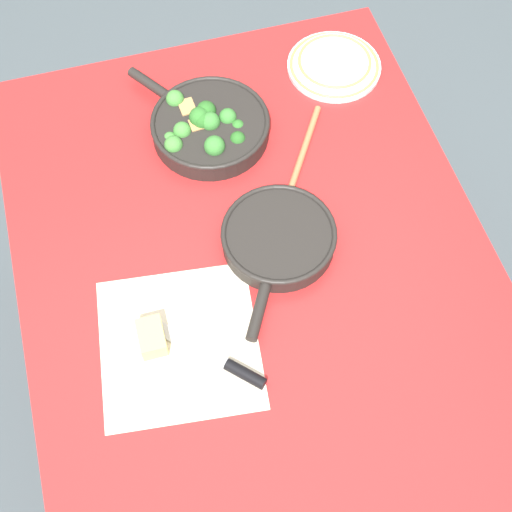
{
  "coord_description": "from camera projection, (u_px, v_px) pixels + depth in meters",
  "views": [
    {
      "loc": [
        -0.71,
        0.2,
        2.06
      ],
      "look_at": [
        0.0,
        0.0,
        0.76
      ],
      "focal_mm": 50.0,
      "sensor_mm": 36.0,
      "label": 1
    }
  ],
  "objects": [
    {
      "name": "dinner_plate_stack",
      "position": [
        334.0,
        64.0,
        1.77
      ],
      "size": [
        0.23,
        0.23,
        0.03
      ],
      "color": "white",
      "rests_on": "dining_table_red"
    },
    {
      "name": "cheese_block",
      "position": [
        152.0,
        338.0,
        1.4
      ],
      "size": [
        0.08,
        0.05,
        0.04
      ],
      "color": "#EACC66",
      "rests_on": "dining_table_red"
    },
    {
      "name": "ground_plane",
      "position": [
        256.0,
        380.0,
        2.16
      ],
      "size": [
        14.0,
        14.0,
        0.0
      ],
      "primitive_type": "plane",
      "color": "#424C51"
    },
    {
      "name": "dining_table_red",
      "position": [
        256.0,
        276.0,
        1.57
      ],
      "size": [
        1.32,
        1.0,
        0.74
      ],
      "color": "red",
      "rests_on": "ground_plane"
    },
    {
      "name": "parchment_sheet",
      "position": [
        179.0,
        344.0,
        1.42
      ],
      "size": [
        0.36,
        0.35,
        0.0
      ],
      "color": "beige",
      "rests_on": "dining_table_red"
    },
    {
      "name": "wooden_spoon",
      "position": [
        290.0,
        190.0,
        1.59
      ],
      "size": [
        0.36,
        0.24,
        0.02
      ],
      "rotation": [
        0.0,
        0.0,
        2.57
      ],
      "color": "#996B42",
      "rests_on": "dining_table_red"
    },
    {
      "name": "grater_knife",
      "position": [
        222.0,
        362.0,
        1.39
      ],
      "size": [
        0.21,
        0.21,
        0.02
      ],
      "rotation": [
        0.0,
        0.0,
        0.77
      ],
      "color": "silver",
      "rests_on": "dining_table_red"
    },
    {
      "name": "skillet_eggs",
      "position": [
        278.0,
        238.0,
        1.51
      ],
      "size": [
        0.34,
        0.25,
        0.05
      ],
      "rotation": [
        0.0,
        0.0,
        2.62
      ],
      "color": "black",
      "rests_on": "dining_table_red"
    },
    {
      "name": "skillet_broccoli",
      "position": [
        208.0,
        126.0,
        1.65
      ],
      "size": [
        0.36,
        0.29,
        0.08
      ],
      "rotation": [
        0.0,
        0.0,
        0.59
      ],
      "color": "black",
      "rests_on": "dining_table_red"
    }
  ]
}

